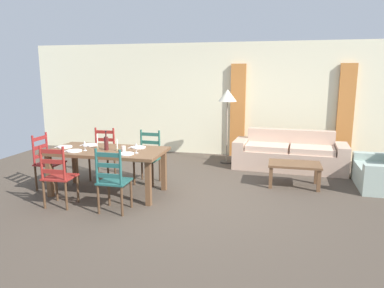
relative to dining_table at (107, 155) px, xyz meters
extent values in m
cube|color=#493E34|center=(1.22, 0.10, -0.67)|extent=(9.60, 9.60, 0.02)
cube|color=#F0E7BE|center=(1.22, 3.40, 0.69)|extent=(9.60, 0.16, 2.70)
cube|color=#C47535|center=(1.78, 3.26, 0.44)|extent=(0.35, 0.08, 2.20)
cube|color=#C47535|center=(4.18, 3.26, 0.44)|extent=(0.35, 0.08, 2.20)
cube|color=brown|center=(0.00, 0.00, 0.06)|extent=(1.90, 0.96, 0.05)
cube|color=brown|center=(-0.85, -0.38, -0.31)|extent=(0.08, 0.08, 0.70)
cube|color=brown|center=(0.85, -0.38, -0.31)|extent=(0.08, 0.08, 0.70)
cube|color=brown|center=(-0.85, 0.38, -0.31)|extent=(0.08, 0.08, 0.70)
cube|color=brown|center=(0.85, 0.38, -0.31)|extent=(0.08, 0.08, 0.70)
cube|color=maroon|center=(-0.44, -0.69, -0.22)|extent=(0.44, 0.42, 0.03)
cylinder|color=#4C3320|center=(-0.63, -0.53, -0.45)|extent=(0.04, 0.04, 0.43)
cylinder|color=#4C3320|center=(-0.27, -0.51, -0.45)|extent=(0.04, 0.04, 0.43)
cylinder|color=#4C3320|center=(-0.62, -0.87, -0.45)|extent=(0.04, 0.04, 0.43)
cylinder|color=#4C3320|center=(-0.26, -0.85, -0.45)|extent=(0.04, 0.04, 0.43)
cylinder|color=maroon|center=(-0.62, -0.87, 0.05)|extent=(0.04, 0.04, 0.50)
cylinder|color=maroon|center=(-0.26, -0.85, 0.05)|extent=(0.04, 0.04, 0.50)
cube|color=maroon|center=(-0.44, -0.86, -0.08)|extent=(0.38, 0.04, 0.06)
cube|color=maroon|center=(-0.44, -0.86, 0.07)|extent=(0.38, 0.04, 0.06)
cube|color=maroon|center=(-0.44, -0.86, 0.22)|extent=(0.38, 0.04, 0.06)
cube|color=#215550|center=(0.45, -0.70, -0.22)|extent=(0.42, 0.41, 0.03)
cylinder|color=#4C3320|center=(0.27, -0.53, -0.45)|extent=(0.04, 0.04, 0.43)
cylinder|color=#4C3320|center=(0.63, -0.52, -0.45)|extent=(0.04, 0.04, 0.43)
cylinder|color=#4C3320|center=(0.27, -0.87, -0.45)|extent=(0.04, 0.04, 0.43)
cylinder|color=#4C3320|center=(0.63, -0.86, -0.45)|extent=(0.04, 0.04, 0.43)
cylinder|color=#215550|center=(0.27, -0.87, 0.05)|extent=(0.04, 0.04, 0.50)
cylinder|color=#215550|center=(0.63, -0.86, 0.05)|extent=(0.04, 0.04, 0.50)
cube|color=#215550|center=(0.45, -0.87, -0.08)|extent=(0.38, 0.03, 0.06)
cube|color=#215550|center=(0.45, -0.87, 0.07)|extent=(0.38, 0.03, 0.06)
cube|color=#215550|center=(0.45, -0.87, 0.22)|extent=(0.38, 0.03, 0.06)
cube|color=maroon|center=(-0.49, 0.73, -0.22)|extent=(0.45, 0.43, 0.03)
cylinder|color=#4C3320|center=(-0.30, 0.57, -0.45)|extent=(0.04, 0.04, 0.43)
cylinder|color=#4C3320|center=(-0.65, 0.55, -0.45)|extent=(0.04, 0.04, 0.43)
cylinder|color=#4C3320|center=(-0.32, 0.91, -0.45)|extent=(0.04, 0.04, 0.43)
cylinder|color=#4C3320|center=(-0.68, 0.89, -0.45)|extent=(0.04, 0.04, 0.43)
cylinder|color=maroon|center=(-0.32, 0.91, 0.05)|extent=(0.04, 0.04, 0.50)
cylinder|color=maroon|center=(-0.68, 0.89, 0.05)|extent=(0.04, 0.04, 0.50)
cube|color=maroon|center=(-0.50, 0.90, -0.08)|extent=(0.38, 0.05, 0.06)
cube|color=maroon|center=(-0.50, 0.90, 0.07)|extent=(0.38, 0.05, 0.06)
cube|color=maroon|center=(-0.50, 0.90, 0.22)|extent=(0.38, 0.05, 0.06)
cube|color=#265C4C|center=(0.43, 0.68, -0.22)|extent=(0.44, 0.42, 0.03)
cylinder|color=#4C3320|center=(0.60, 0.50, -0.45)|extent=(0.04, 0.04, 0.43)
cylinder|color=#4C3320|center=(0.24, 0.52, -0.45)|extent=(0.04, 0.04, 0.43)
cylinder|color=#4C3320|center=(0.62, 0.84, -0.45)|extent=(0.04, 0.04, 0.43)
cylinder|color=#4C3320|center=(0.26, 0.86, -0.45)|extent=(0.04, 0.04, 0.43)
cylinder|color=#265C4C|center=(0.62, 0.84, 0.05)|extent=(0.04, 0.04, 0.50)
cylinder|color=#265C4C|center=(0.26, 0.86, 0.05)|extent=(0.04, 0.04, 0.50)
cube|color=#265C4C|center=(0.44, 0.85, -0.08)|extent=(0.38, 0.04, 0.06)
cube|color=#265C4C|center=(0.44, 0.85, 0.07)|extent=(0.38, 0.04, 0.06)
cube|color=#265C4C|center=(0.44, 0.85, 0.22)|extent=(0.38, 0.04, 0.06)
cube|color=maroon|center=(-1.11, 0.01, -0.22)|extent=(0.40, 0.42, 0.03)
cylinder|color=#4C3320|center=(-0.93, 0.19, -0.45)|extent=(0.04, 0.04, 0.43)
cylinder|color=#4C3320|center=(-0.94, -0.17, -0.45)|extent=(0.04, 0.04, 0.43)
cylinder|color=#4C3320|center=(-1.27, 0.19, -0.45)|extent=(0.04, 0.04, 0.43)
cylinder|color=#4C3320|center=(-1.28, -0.17, -0.45)|extent=(0.04, 0.04, 0.43)
cylinder|color=maroon|center=(-1.27, 0.19, 0.05)|extent=(0.04, 0.04, 0.50)
cylinder|color=maroon|center=(-1.28, -0.17, 0.05)|extent=(0.04, 0.04, 0.50)
cube|color=maroon|center=(-1.28, 0.01, -0.08)|extent=(0.03, 0.38, 0.06)
cube|color=maroon|center=(-1.28, 0.01, 0.07)|extent=(0.03, 0.38, 0.06)
cube|color=maroon|center=(-1.28, 0.01, 0.22)|extent=(0.03, 0.38, 0.06)
cylinder|color=white|center=(-0.45, -0.25, 0.10)|extent=(0.24, 0.24, 0.02)
cube|color=silver|center=(-0.60, -0.25, 0.09)|extent=(0.02, 0.17, 0.01)
cylinder|color=white|center=(0.45, -0.25, 0.10)|extent=(0.24, 0.24, 0.02)
cube|color=silver|center=(0.30, -0.25, 0.09)|extent=(0.02, 0.17, 0.01)
cylinder|color=white|center=(-0.45, 0.25, 0.10)|extent=(0.24, 0.24, 0.02)
cube|color=silver|center=(-0.60, 0.25, 0.09)|extent=(0.02, 0.17, 0.01)
cylinder|color=white|center=(0.45, 0.25, 0.10)|extent=(0.24, 0.24, 0.02)
cube|color=silver|center=(0.30, 0.25, 0.09)|extent=(0.02, 0.17, 0.01)
cylinder|color=white|center=(-0.78, 0.00, 0.10)|extent=(0.24, 0.24, 0.02)
cube|color=silver|center=(-0.93, 0.00, 0.09)|extent=(0.02, 0.17, 0.01)
cylinder|color=#471919|center=(0.01, -0.03, 0.20)|extent=(0.07, 0.07, 0.22)
cylinder|color=#471919|center=(0.01, -0.03, 0.35)|extent=(0.02, 0.02, 0.08)
cylinder|color=black|center=(0.01, -0.03, 0.39)|extent=(0.03, 0.03, 0.02)
cylinder|color=white|center=(-0.31, -0.15, 0.09)|extent=(0.06, 0.06, 0.01)
cylinder|color=white|center=(-0.31, -0.15, 0.13)|extent=(0.01, 0.01, 0.07)
cone|color=white|center=(-0.31, -0.15, 0.21)|extent=(0.06, 0.06, 0.08)
cylinder|color=white|center=(0.57, -0.13, 0.09)|extent=(0.06, 0.06, 0.01)
cylinder|color=white|center=(0.57, -0.13, 0.13)|extent=(0.01, 0.01, 0.07)
cone|color=white|center=(0.57, -0.13, 0.21)|extent=(0.06, 0.06, 0.08)
cylinder|color=beige|center=(0.32, -0.07, 0.13)|extent=(0.07, 0.07, 0.09)
cylinder|color=#998C66|center=(-0.18, 0.02, 0.11)|extent=(0.05, 0.05, 0.04)
cylinder|color=white|center=(-0.18, 0.02, 0.23)|extent=(0.02, 0.02, 0.21)
cylinder|color=#998C66|center=(0.20, -0.04, 0.11)|extent=(0.05, 0.05, 0.04)
cylinder|color=white|center=(0.20, -0.04, 0.20)|extent=(0.02, 0.02, 0.15)
cube|color=#C9A68E|center=(2.98, 2.27, -0.46)|extent=(1.85, 0.91, 0.40)
cube|color=#C9A68E|center=(3.00, 2.57, -0.26)|extent=(1.81, 0.31, 0.80)
cube|color=#C9A68E|center=(4.00, 2.21, -0.37)|extent=(0.29, 0.81, 0.58)
cube|color=#C9A68E|center=(1.96, 2.34, -0.37)|extent=(0.29, 0.81, 0.58)
cube|color=beige|center=(3.43, 2.20, -0.20)|extent=(0.90, 0.69, 0.12)
cube|color=beige|center=(2.53, 2.25, -0.20)|extent=(0.90, 0.69, 0.12)
cube|color=brown|center=(3.04, 1.12, -0.26)|extent=(0.90, 0.56, 0.04)
cube|color=brown|center=(2.64, 0.89, -0.47)|extent=(0.06, 0.06, 0.38)
cube|color=brown|center=(3.44, 0.89, -0.47)|extent=(0.06, 0.06, 0.38)
cube|color=brown|center=(2.64, 1.35, -0.47)|extent=(0.06, 0.06, 0.38)
cube|color=brown|center=(3.44, 1.35, -0.47)|extent=(0.06, 0.06, 0.38)
cube|color=#A2B3A5|center=(4.53, 1.37, -0.47)|extent=(0.82, 0.82, 0.38)
cube|color=#A2B3A5|center=(4.54, 1.86, -0.40)|extent=(0.80, 0.20, 0.52)
cylinder|color=#332D28|center=(1.63, 2.52, -0.65)|extent=(0.28, 0.28, 0.03)
cylinder|color=gray|center=(1.63, 2.52, 0.04)|extent=(0.03, 0.03, 1.35)
cone|color=beige|center=(1.63, 2.52, 0.85)|extent=(0.40, 0.40, 0.26)
camera|label=1|loc=(2.70, -5.25, 1.33)|focal=33.35mm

